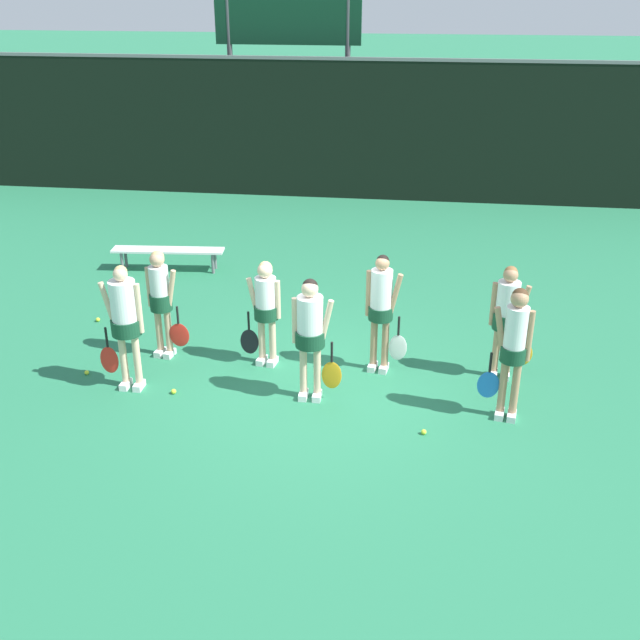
% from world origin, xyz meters
% --- Properties ---
extents(ground_plane, '(140.00, 140.00, 0.00)m').
position_xyz_m(ground_plane, '(0.00, 0.00, 0.00)').
color(ground_plane, '#26724C').
extents(fence_windscreen, '(60.00, 0.08, 3.48)m').
position_xyz_m(fence_windscreen, '(0.00, 9.70, 1.75)').
color(fence_windscreen, black).
rests_on(fence_windscreen, ground_plane).
extents(scoreboard, '(3.72, 0.15, 5.34)m').
position_xyz_m(scoreboard, '(-2.30, 10.66, 4.13)').
color(scoreboard, '#515156').
rests_on(scoreboard, ground_plane).
extents(bench_courtside, '(2.19, 0.55, 0.43)m').
position_xyz_m(bench_courtside, '(-3.56, 4.03, 0.38)').
color(bench_courtside, silver).
rests_on(bench_courtside, ground_plane).
extents(player_0, '(0.68, 0.41, 1.81)m').
position_xyz_m(player_0, '(-2.62, -0.47, 1.08)').
color(player_0, beige).
rests_on(player_0, ground_plane).
extents(player_1, '(0.67, 0.40, 1.73)m').
position_xyz_m(player_1, '(-0.10, -0.42, 1.04)').
color(player_1, beige).
rests_on(player_1, ground_plane).
extents(player_2, '(0.61, 0.33, 1.81)m').
position_xyz_m(player_2, '(2.49, -0.56, 1.07)').
color(player_2, tan).
rests_on(player_2, ground_plane).
extents(player_3, '(0.62, 0.33, 1.67)m').
position_xyz_m(player_3, '(-2.47, 0.54, 0.98)').
color(player_3, tan).
rests_on(player_3, ground_plane).
extents(player_4, '(0.63, 0.35, 1.60)m').
position_xyz_m(player_4, '(-0.89, 0.49, 0.94)').
color(player_4, beige).
rests_on(player_4, ground_plane).
extents(player_5, '(0.62, 0.35, 1.77)m').
position_xyz_m(player_5, '(0.77, 0.51, 1.04)').
color(player_5, tan).
rests_on(player_5, ground_plane).
extents(player_6, '(0.64, 0.36, 1.69)m').
position_xyz_m(player_6, '(2.51, 0.53, 0.99)').
color(player_6, tan).
rests_on(player_6, ground_plane).
extents(tennis_ball_0, '(0.07, 0.07, 0.07)m').
position_xyz_m(tennis_ball_0, '(-3.41, -0.22, 0.03)').
color(tennis_ball_0, '#CCE033').
rests_on(tennis_ball_0, ground_plane).
extents(tennis_ball_1, '(0.07, 0.07, 0.07)m').
position_xyz_m(tennis_ball_1, '(-3.99, 1.55, 0.03)').
color(tennis_ball_1, '#CCE033').
rests_on(tennis_ball_1, ground_plane).
extents(tennis_ball_2, '(0.07, 0.07, 0.07)m').
position_xyz_m(tennis_ball_2, '(-1.19, 0.91, 0.03)').
color(tennis_ball_2, '#CCE033').
rests_on(tennis_ball_2, ground_plane).
extents(tennis_ball_3, '(0.07, 0.07, 0.07)m').
position_xyz_m(tennis_ball_3, '(1.44, -1.13, 0.03)').
color(tennis_ball_3, '#CCE033').
rests_on(tennis_ball_3, ground_plane).
extents(tennis_ball_4, '(0.07, 0.07, 0.07)m').
position_xyz_m(tennis_ball_4, '(-2.00, -0.58, 0.04)').
color(tennis_ball_4, '#CCE033').
rests_on(tennis_ball_4, ground_plane).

